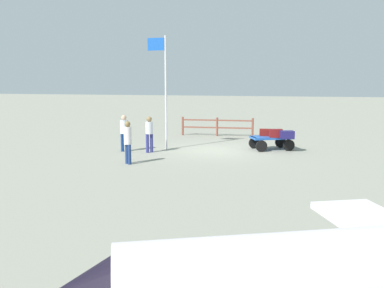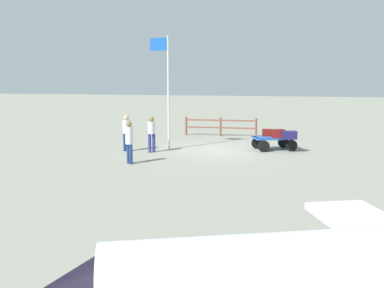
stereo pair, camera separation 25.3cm
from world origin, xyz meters
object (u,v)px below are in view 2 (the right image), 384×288
(suitcase_grey, at_px, (290,135))
(worker_supervisor, at_px, (129,140))
(worker_trailing, at_px, (127,130))
(suitcase_olive, at_px, (278,133))
(worker_lead, at_px, (152,131))
(luggage_cart, at_px, (274,140))
(suitcase_dark, at_px, (268,133))
(flagpole, at_px, (166,83))

(suitcase_grey, height_order, worker_supervisor, worker_supervisor)
(worker_trailing, bearing_deg, suitcase_olive, -166.57)
(worker_lead, bearing_deg, luggage_cart, -160.07)
(suitcase_olive, height_order, suitcase_dark, suitcase_olive)
(suitcase_olive, bearing_deg, worker_lead, 16.56)
(worker_lead, bearing_deg, suitcase_dark, -157.57)
(suitcase_grey, relative_size, flagpole, 0.13)
(luggage_cart, distance_m, suitcase_olive, 0.52)
(suitcase_olive, bearing_deg, worker_supervisor, 37.57)
(luggage_cart, bearing_deg, flagpole, 10.72)
(worker_trailing, height_order, flagpole, flagpole)
(suitcase_dark, bearing_deg, flagpole, 13.16)
(suitcase_dark, xyz_separation_m, suitcase_grey, (-1.00, 0.70, 0.01))
(suitcase_grey, bearing_deg, worker_lead, 13.01)
(suitcase_grey, xyz_separation_m, worker_trailing, (7.36, 1.38, 0.19))
(luggage_cart, xyz_separation_m, worker_lead, (5.41, 1.96, 0.52))
(worker_supervisor, relative_size, flagpole, 0.32)
(worker_trailing, xyz_separation_m, flagpole, (-1.64, -0.98, 2.13))
(suitcase_dark, relative_size, worker_trailing, 0.33)
(luggage_cart, relative_size, worker_lead, 1.31)
(suitcase_grey, bearing_deg, suitcase_olive, -26.33)
(suitcase_olive, relative_size, flagpole, 0.12)
(luggage_cart, distance_m, suitcase_dark, 0.47)
(suitcase_olive, relative_size, suitcase_dark, 1.16)
(suitcase_dark, xyz_separation_m, worker_trailing, (6.36, 2.08, 0.21))
(worker_lead, height_order, flagpole, flagpole)
(suitcase_grey, relative_size, worker_lead, 0.42)
(luggage_cart, relative_size, worker_supervisor, 1.27)
(suitcase_olive, height_order, worker_supervisor, worker_supervisor)
(suitcase_dark, bearing_deg, suitcase_olive, 137.78)
(worker_lead, distance_m, worker_trailing, 1.23)
(suitcase_dark, distance_m, worker_trailing, 6.69)
(suitcase_grey, xyz_separation_m, worker_supervisor, (6.15, 4.09, 0.16))
(suitcase_dark, height_order, worker_lead, worker_lead)
(suitcase_olive, height_order, suitcase_grey, suitcase_olive)
(flagpole, bearing_deg, suitcase_olive, -172.82)
(luggage_cart, height_order, suitcase_dark, suitcase_dark)
(suitcase_olive, xyz_separation_m, flagpole, (5.20, 0.66, 2.31))
(suitcase_olive, bearing_deg, worker_trailing, 13.43)
(suitcase_grey, bearing_deg, worker_trailing, 10.63)
(suitcase_olive, height_order, flagpole, flagpole)
(suitcase_olive, distance_m, worker_lead, 5.87)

